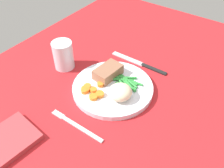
% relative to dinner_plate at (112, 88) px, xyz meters
% --- Properties ---
extents(dining_table, '(1.20, 0.90, 0.02)m').
position_rel_dinner_plate_xyz_m(dining_table, '(0.00, -0.02, -0.02)').
color(dining_table, red).
rests_on(dining_table, ground).
extents(dinner_plate, '(0.24, 0.24, 0.02)m').
position_rel_dinner_plate_xyz_m(dinner_plate, '(0.00, 0.00, 0.00)').
color(dinner_plate, white).
rests_on(dinner_plate, dining_table).
extents(meat_portion, '(0.09, 0.06, 0.03)m').
position_rel_dinner_plate_xyz_m(meat_portion, '(0.03, 0.04, 0.02)').
color(meat_portion, '#936047').
rests_on(meat_portion, dinner_plate).
extents(mashed_potatoes, '(0.07, 0.06, 0.04)m').
position_rel_dinner_plate_xyz_m(mashed_potatoes, '(-0.02, -0.04, 0.03)').
color(mashed_potatoes, beige).
rests_on(mashed_potatoes, dinner_plate).
extents(carrot_slices, '(0.07, 0.07, 0.01)m').
position_rel_dinner_plate_xyz_m(carrot_slices, '(-0.05, 0.03, 0.01)').
color(carrot_slices, orange).
rests_on(carrot_slices, dinner_plate).
extents(green_beans, '(0.07, 0.10, 0.01)m').
position_rel_dinner_plate_xyz_m(green_beans, '(0.04, -0.02, 0.01)').
color(green_beans, '#2D8C38').
rests_on(green_beans, dinner_plate).
extents(fork, '(0.01, 0.17, 0.00)m').
position_rel_dinner_plate_xyz_m(fork, '(-0.16, -0.00, -0.01)').
color(fork, silver).
rests_on(fork, dining_table).
extents(knife, '(0.02, 0.20, 0.01)m').
position_rel_dinner_plate_xyz_m(knife, '(0.16, -0.00, -0.01)').
color(knife, black).
rests_on(knife, dining_table).
extents(water_glass, '(0.06, 0.06, 0.09)m').
position_rel_dinner_plate_xyz_m(water_glass, '(0.01, 0.19, 0.03)').
color(water_glass, silver).
rests_on(water_glass, dining_table).
extents(napkin, '(0.15, 0.13, 0.01)m').
position_rel_dinner_plate_xyz_m(napkin, '(-0.29, 0.10, -0.00)').
color(napkin, '#B2383D').
rests_on(napkin, dining_table).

